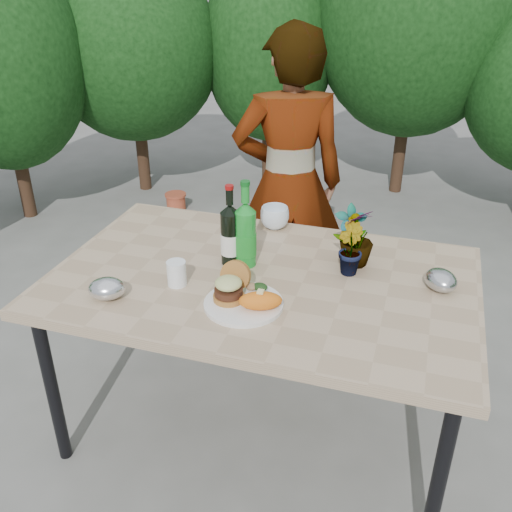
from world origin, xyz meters
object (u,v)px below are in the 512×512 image
(patio_table, at_px, (262,289))
(dinner_plate, at_px, (244,304))
(wine_bottle, at_px, (230,235))
(person, at_px, (289,184))

(patio_table, height_order, dinner_plate, dinner_plate)
(patio_table, relative_size, wine_bottle, 4.88)
(dinner_plate, height_order, wine_bottle, wine_bottle)
(wine_bottle, relative_size, person, 0.21)
(patio_table, xyz_separation_m, person, (-0.12, 0.87, 0.10))
(dinner_plate, bearing_deg, person, 96.37)
(patio_table, relative_size, dinner_plate, 5.71)
(patio_table, distance_m, person, 0.89)
(patio_table, bearing_deg, dinner_plate, -90.94)
(wine_bottle, bearing_deg, patio_table, -25.21)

